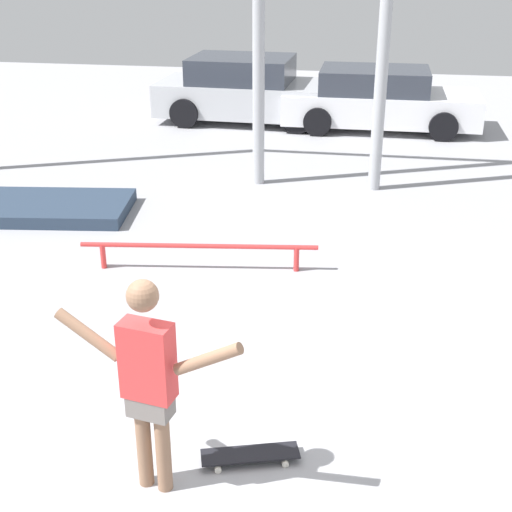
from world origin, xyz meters
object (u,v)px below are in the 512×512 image
skateboarder (148,376)px  skateboard (250,454)px  manual_pad (23,207)px  parked_car_silver (247,91)px  parked_car_white (379,100)px  grind_rail (199,249)px

skateboarder → skateboard: skateboarder is taller
skateboarder → skateboard: (0.67, 0.40, -0.94)m
skateboarder → manual_pad: (-3.76, 5.45, -0.91)m
skateboarder → parked_car_silver: 12.06m
skateboarder → parked_car_silver: (-1.41, 11.97, -0.31)m
parked_car_silver → parked_car_white: bearing=-2.1°
skateboard → manual_pad: 6.72m
manual_pad → parked_car_white: (5.33, 6.29, 0.54)m
manual_pad → skateboarder: bearing=-55.4°
skateboarder → parked_car_white: size_ratio=0.42×
grind_rail → parked_car_white: (2.17, 7.84, 0.34)m
skateboard → manual_pad: bearing=114.4°
skateboard → parked_car_white: bearing=68.6°
grind_rail → skateboard: bearing=-70.1°
skateboarder → parked_car_white: (1.58, 11.74, -0.37)m
grind_rail → parked_car_silver: 8.12m
grind_rail → parked_car_silver: parked_car_silver is taller
skateboarder → grind_rail: 4.01m
skateboarder → parked_car_white: 11.85m
skateboard → parked_car_silver: (-2.08, 11.57, 0.63)m
manual_pad → parked_car_silver: size_ratio=0.78×
manual_pad → parked_car_silver: 6.96m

